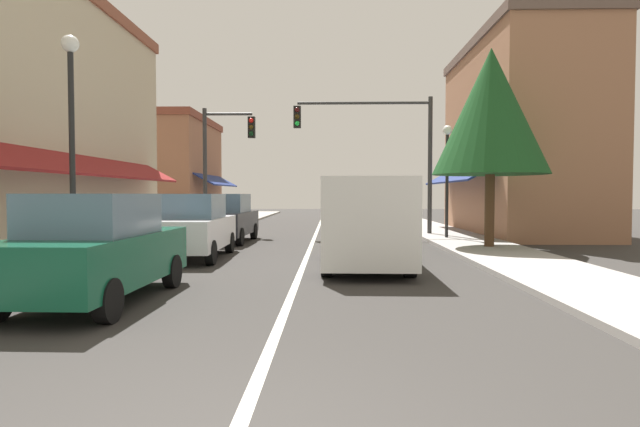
{
  "coord_description": "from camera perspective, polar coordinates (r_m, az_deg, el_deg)",
  "views": [
    {
      "loc": [
        0.7,
        -3.08,
        1.76
      ],
      "look_at": [
        0.34,
        12.66,
        1.17
      ],
      "focal_mm": 29.06,
      "sensor_mm": 36.0,
      "label": 1
    }
  ],
  "objects": [
    {
      "name": "parked_car_nearest_left",
      "position": [
        9.14,
        -23.44,
        -3.58
      ],
      "size": [
        1.83,
        4.13,
        1.77
      ],
      "rotation": [
        0.0,
        0.0,
        -0.01
      ],
      "color": "#0F4C33",
      "rests_on": "ground"
    },
    {
      "name": "parked_car_second_left",
      "position": [
        14.55,
        -13.93,
        -1.39
      ],
      "size": [
        1.86,
        4.14,
        1.77
      ],
      "rotation": [
        0.0,
        0.0,
        0.02
      ],
      "color": "silver",
      "rests_on": "ground"
    },
    {
      "name": "storefront_far_left",
      "position": [
        32.79,
        -17.17,
        4.52
      ],
      "size": [
        7.05,
        8.2,
        6.33
      ],
      "color": "#8E5B42",
      "rests_on": "ground"
    },
    {
      "name": "storefront_right_block",
      "position": [
        24.62,
        21.01,
        7.77
      ],
      "size": [
        5.57,
        10.2,
        8.47
      ],
      "color": "#9E6B4C",
      "rests_on": "ground"
    },
    {
      "name": "parked_car_third_left",
      "position": [
        19.2,
        -10.34,
        -0.52
      ],
      "size": [
        1.86,
        4.14,
        1.77
      ],
      "rotation": [
        0.0,
        0.0,
        -0.02
      ],
      "color": "black",
      "rests_on": "ground"
    },
    {
      "name": "van_in_lane",
      "position": [
        12.59,
        4.95,
        -0.66
      ],
      "size": [
        2.06,
        5.21,
        2.12
      ],
      "rotation": [
        0.0,
        0.0,
        -0.01
      ],
      "color": "silver",
      "rests_on": "ground"
    },
    {
      "name": "street_lamp_right_mid",
      "position": [
        20.22,
        13.83,
        5.52
      ],
      "size": [
        0.36,
        0.36,
        4.35
      ],
      "color": "black",
      "rests_on": "ground"
    },
    {
      "name": "ground_plane",
      "position": [
        21.17,
        -0.6,
        -2.62
      ],
      "size": [
        80.0,
        80.0,
        0.0
      ],
      "primitive_type": "plane",
      "color": "#33302D"
    },
    {
      "name": "sidewalk_left",
      "position": [
        22.04,
        -15.06,
        -2.35
      ],
      "size": [
        2.6,
        56.0,
        0.12
      ],
      "primitive_type": "cube",
      "color": "gray",
      "rests_on": "ground"
    },
    {
      "name": "lane_center_stripe",
      "position": [
        21.17,
        -0.6,
        -2.62
      ],
      "size": [
        0.14,
        52.0,
        0.01
      ],
      "primitive_type": "cube",
      "color": "silver",
      "rests_on": "ground"
    },
    {
      "name": "street_lamp_left_near",
      "position": [
        12.29,
        -25.69,
        9.63
      ],
      "size": [
        0.36,
        0.36,
        5.1
      ],
      "color": "black",
      "rests_on": "ground"
    },
    {
      "name": "traffic_signal_mast_arm",
      "position": [
        21.89,
        6.87,
        8.02
      ],
      "size": [
        5.77,
        0.5,
        5.81
      ],
      "color": "#333333",
      "rests_on": "ground"
    },
    {
      "name": "sidewalk_right",
      "position": [
        21.69,
        14.1,
        -2.42
      ],
      "size": [
        2.6,
        56.0,
        0.12
      ],
      "primitive_type": "cube",
      "color": "#A39E99",
      "rests_on": "ground"
    },
    {
      "name": "tree_right_near",
      "position": [
        17.25,
        18.29,
        10.59
      ],
      "size": [
        3.57,
        3.57,
        6.31
      ],
      "color": "#4C331E",
      "rests_on": "ground"
    },
    {
      "name": "traffic_signal_left_corner",
      "position": [
        22.87,
        -10.83,
        6.59
      ],
      "size": [
        2.31,
        0.5,
        5.47
      ],
      "color": "#333333",
      "rests_on": "ground"
    }
  ]
}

